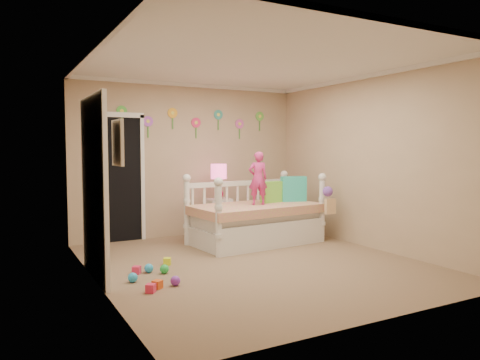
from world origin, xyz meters
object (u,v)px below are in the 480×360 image
daybed (256,208)px  nightstand (219,218)px  child (258,178)px  table_lamp (219,176)px

daybed → nightstand: size_ratio=3.13×
nightstand → child: bearing=-70.3°
nightstand → daybed: bearing=-69.1°
nightstand → table_lamp: (-0.00, 0.00, 0.71)m
child → nightstand: child is taller
nightstand → table_lamp: table_lamp is taller
child → table_lamp: size_ratio=1.42×
table_lamp → daybed: bearing=-67.5°
child → table_lamp: (-0.30, 0.78, 0.01)m
daybed → child: 0.48m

